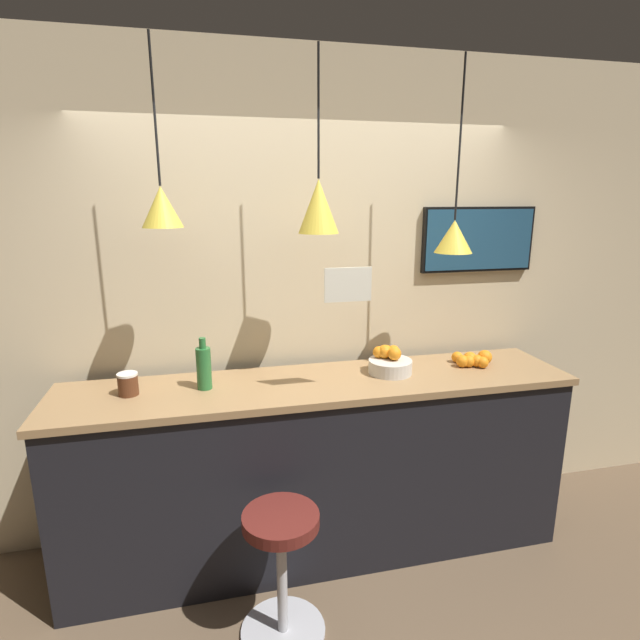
% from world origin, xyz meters
% --- Properties ---
extents(ground_plane, '(14.00, 14.00, 0.00)m').
position_xyz_m(ground_plane, '(0.00, 0.00, 0.00)').
color(ground_plane, brown).
extents(back_wall, '(8.00, 0.06, 2.90)m').
position_xyz_m(back_wall, '(0.00, 1.01, 1.45)').
color(back_wall, beige).
rests_on(back_wall, ground_plane).
extents(service_counter, '(2.87, 0.60, 1.08)m').
position_xyz_m(service_counter, '(0.00, 0.60, 0.54)').
color(service_counter, black).
rests_on(service_counter, ground_plane).
extents(bar_stool, '(0.41, 0.41, 0.66)m').
position_xyz_m(bar_stool, '(-0.31, 0.05, 0.44)').
color(bar_stool, '#B7B7BC').
rests_on(bar_stool, ground_plane).
extents(fruit_bowl, '(0.25, 0.25, 0.16)m').
position_xyz_m(fruit_bowl, '(0.42, 0.64, 1.14)').
color(fruit_bowl, beige).
rests_on(fruit_bowl, service_counter).
extents(orange_pile, '(0.24, 0.20, 0.09)m').
position_xyz_m(orange_pile, '(0.96, 0.64, 1.12)').
color(orange_pile, orange).
rests_on(orange_pile, service_counter).
extents(juice_bottle, '(0.08, 0.08, 0.28)m').
position_xyz_m(juice_bottle, '(-0.63, 0.63, 1.20)').
color(juice_bottle, '#286B33').
rests_on(juice_bottle, service_counter).
extents(spread_jar, '(0.10, 0.10, 0.12)m').
position_xyz_m(spread_jar, '(-1.01, 0.63, 1.14)').
color(spread_jar, '#562D19').
rests_on(spread_jar, service_counter).
extents(pendant_lamp_left, '(0.20, 0.20, 0.87)m').
position_xyz_m(pendant_lamp_left, '(-0.78, 0.63, 2.03)').
color(pendant_lamp_left, black).
extents(pendant_lamp_middle, '(0.21, 0.21, 0.91)m').
position_xyz_m(pendant_lamp_middle, '(0.00, 0.63, 2.03)').
color(pendant_lamp_middle, black).
extents(pendant_lamp_right, '(0.21, 0.21, 1.03)m').
position_xyz_m(pendant_lamp_right, '(0.78, 0.63, 1.87)').
color(pendant_lamp_right, black).
extents(mounted_tv, '(0.76, 0.04, 0.41)m').
position_xyz_m(mounted_tv, '(1.12, 0.95, 1.81)').
color(mounted_tv, black).
extents(hanging_menu_board, '(0.24, 0.01, 0.17)m').
position_xyz_m(hanging_menu_board, '(0.09, 0.38, 1.66)').
color(hanging_menu_board, white).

